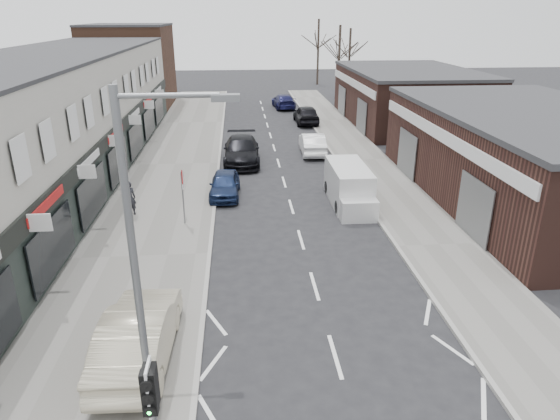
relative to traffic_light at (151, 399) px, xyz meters
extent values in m
plane|color=black|center=(4.40, 2.02, -2.41)|extent=(160.00, 160.00, 0.00)
cube|color=slate|center=(-2.35, 24.02, -2.35)|extent=(5.50, 64.00, 0.12)
cube|color=slate|center=(10.15, 24.02, -2.35)|extent=(3.50, 64.00, 0.12)
cube|color=#BDB7AC|center=(-9.10, 21.52, 1.14)|extent=(8.00, 41.00, 7.10)
cube|color=#4C2E20|center=(-9.10, 47.02, 1.59)|extent=(8.00, 10.00, 8.00)
cube|color=#3A201A|center=(16.90, 16.02, -0.16)|extent=(10.00, 18.00, 4.50)
cube|color=#3A201A|center=(16.90, 36.02, -0.16)|extent=(10.00, 16.00, 4.50)
cube|color=silver|center=(0.00, 0.02, 0.26)|extent=(0.05, 0.55, 1.10)
cube|color=black|center=(0.00, -0.10, 0.26)|extent=(0.28, 0.22, 0.95)
sphere|color=#0CE533|center=(0.00, -0.22, -0.04)|extent=(0.18, 0.18, 0.18)
cube|color=black|center=(0.00, 0.14, 0.26)|extent=(0.26, 0.20, 0.90)
cylinder|color=slate|center=(-0.30, 1.22, 1.71)|extent=(0.16, 0.16, 8.00)
cylinder|color=slate|center=(0.60, 1.22, 5.51)|extent=(1.80, 0.10, 0.10)
cube|color=slate|center=(1.60, 1.22, 5.46)|extent=(0.50, 0.22, 0.12)
cylinder|color=slate|center=(-0.80, 14.02, -1.04)|extent=(0.07, 0.07, 2.50)
cube|color=white|center=(-0.75, 14.02, -0.44)|extent=(0.04, 0.45, 0.25)
cube|color=silver|center=(7.40, 16.43, -1.43)|extent=(1.82, 4.34, 1.98)
cube|color=silver|center=(7.40, 13.88, -1.90)|extent=(1.75, 0.76, 1.04)
cylinder|color=black|center=(6.60, 14.91, -2.09)|extent=(0.21, 0.66, 0.66)
cylinder|color=black|center=(8.21, 14.91, -2.09)|extent=(0.21, 0.66, 0.66)
cylinder|color=black|center=(6.60, 17.94, -2.09)|extent=(0.21, 0.66, 0.66)
cylinder|color=black|center=(8.21, 17.94, -2.09)|extent=(0.21, 0.66, 0.66)
imported|color=beige|center=(-1.13, 4.22, -1.48)|extent=(1.89, 4.98, 1.62)
imported|color=black|center=(-3.50, 15.30, -1.44)|extent=(0.74, 0.62, 1.72)
imported|color=#152142|center=(1.00, 17.91, -1.76)|extent=(1.71, 3.92, 1.32)
imported|color=black|center=(1.99, 24.33, -1.59)|extent=(2.40, 5.72, 1.65)
imported|color=white|center=(6.95, 26.14, -1.68)|extent=(1.71, 4.49, 1.46)
imported|color=black|center=(7.90, 36.37, -1.60)|extent=(1.97, 4.80, 1.63)
imported|color=#141540|center=(6.60, 44.29, -1.71)|extent=(2.30, 5.00, 1.42)
camera|label=1|loc=(1.80, -7.65, 6.84)|focal=32.00mm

